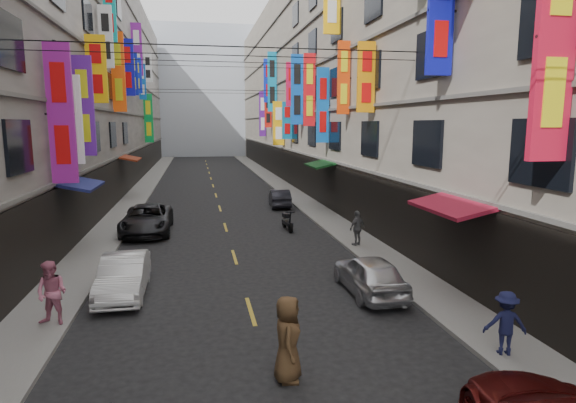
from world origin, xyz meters
name	(u,v)px	position (x,y,z in m)	size (l,w,h in m)	color
sidewalk_left	(136,197)	(-6.00, 42.00, 0.06)	(2.00, 90.00, 0.12)	slate
sidewalk_right	(291,193)	(6.00, 42.00, 0.06)	(2.00, 90.00, 0.12)	slate
building_row_left	(41,67)	(-11.99, 42.00, 9.49)	(10.14, 90.00, 19.00)	gray
building_row_right	(365,74)	(11.99, 42.00, 9.49)	(10.14, 90.00, 19.00)	#9D9483
haze_block	(202,92)	(0.00, 92.00, 11.00)	(18.00, 8.00, 22.00)	#B2B9C6
shop_signage	(220,68)	(0.15, 35.37, 8.92)	(14.00, 55.00, 11.75)	#1128CD
street_awnings	(201,181)	(-1.26, 26.00, 3.00)	(13.99, 35.20, 0.41)	#144B1B
overhead_cables	(222,59)	(0.00, 30.00, 8.80)	(14.00, 38.04, 1.24)	black
lane_markings	(218,201)	(0.00, 39.00, 0.00)	(0.12, 80.20, 0.01)	gold
scooter_far_right	(287,222)	(3.15, 28.69, 0.44)	(0.50, 1.80, 1.14)	black
car_left_mid	(124,276)	(-3.89, 20.16, 0.65)	(1.38, 3.96, 1.30)	silver
car_left_far	(147,219)	(-4.00, 29.34, 0.71)	(2.37, 5.14, 1.43)	black
car_right_mid	(370,274)	(4.00, 18.77, 0.66)	(1.55, 3.85, 1.31)	silver
car_right_far	(280,198)	(4.00, 35.92, 0.59)	(1.25, 3.60, 1.19)	#23232A
pedestrian_lfar	(52,293)	(-5.40, 17.80, 1.00)	(0.86, 0.59, 1.76)	#CB6B89
pedestrian_rnear	(506,323)	(5.57, 13.96, 0.89)	(0.99, 0.51, 1.53)	#16183C
pedestrian_rfar	(357,228)	(5.55, 24.52, 0.91)	(0.92, 0.53, 1.58)	#5D5D60
pedestrian_crossing	(288,339)	(0.35, 13.96, 0.95)	(0.93, 0.63, 1.90)	#523921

